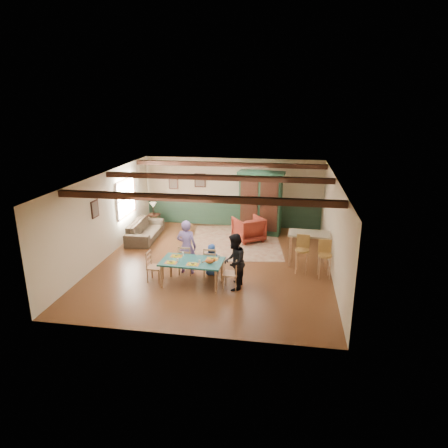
# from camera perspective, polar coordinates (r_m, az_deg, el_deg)

# --- Properties ---
(floor) EXTENTS (8.00, 8.00, 0.00)m
(floor) POSITION_cam_1_polar(r_m,az_deg,el_deg) (12.42, -1.40, -5.61)
(floor) COLOR #4D2815
(floor) RESTS_ON ground
(wall_back) EXTENTS (7.00, 0.02, 2.70)m
(wall_back) POSITION_cam_1_polar(r_m,az_deg,el_deg) (15.78, 1.24, 4.52)
(wall_back) COLOR beige
(wall_back) RESTS_ON floor
(wall_left) EXTENTS (0.02, 8.00, 2.70)m
(wall_left) POSITION_cam_1_polar(r_m,az_deg,el_deg) (13.05, -16.73, 1.06)
(wall_left) COLOR beige
(wall_left) RESTS_ON floor
(wall_right) EXTENTS (0.02, 8.00, 2.70)m
(wall_right) POSITION_cam_1_polar(r_m,az_deg,el_deg) (11.85, 15.43, -0.45)
(wall_right) COLOR beige
(wall_right) RESTS_ON floor
(ceiling) EXTENTS (7.00, 8.00, 0.02)m
(ceiling) POSITION_cam_1_polar(r_m,az_deg,el_deg) (11.64, -1.49, 6.73)
(ceiling) COLOR silver
(ceiling) RESTS_ON wall_back
(wainscot_back) EXTENTS (6.95, 0.03, 0.90)m
(wainscot_back) POSITION_cam_1_polar(r_m,az_deg,el_deg) (15.98, 1.21, 1.36)
(wainscot_back) COLOR #1D3626
(wainscot_back) RESTS_ON floor
(ceiling_beam_front) EXTENTS (6.95, 0.16, 0.16)m
(ceiling_beam_front) POSITION_cam_1_polar(r_m,az_deg,el_deg) (9.46, -4.07, 3.66)
(ceiling_beam_front) COLOR black
(ceiling_beam_front) RESTS_ON ceiling
(ceiling_beam_mid) EXTENTS (6.95, 0.16, 0.16)m
(ceiling_beam_mid) POSITION_cam_1_polar(r_m,az_deg,el_deg) (12.04, -1.14, 6.65)
(ceiling_beam_mid) COLOR black
(ceiling_beam_mid) RESTS_ON ceiling
(ceiling_beam_back) EXTENTS (6.95, 0.16, 0.16)m
(ceiling_beam_back) POSITION_cam_1_polar(r_m,az_deg,el_deg) (14.57, 0.71, 8.50)
(ceiling_beam_back) COLOR black
(ceiling_beam_back) RESTS_ON ceiling
(window_left) EXTENTS (0.06, 1.60, 1.30)m
(window_left) POSITION_cam_1_polar(r_m,az_deg,el_deg) (14.48, -13.83, 3.67)
(window_left) COLOR white
(window_left) RESTS_ON wall_left
(picture_left_wall) EXTENTS (0.04, 0.42, 0.52)m
(picture_left_wall) POSITION_cam_1_polar(r_m,az_deg,el_deg) (12.42, -17.94, 2.06)
(picture_left_wall) COLOR #7B6B5A
(picture_left_wall) RESTS_ON wall_left
(picture_back_a) EXTENTS (0.45, 0.04, 0.55)m
(picture_back_a) POSITION_cam_1_polar(r_m,az_deg,el_deg) (15.89, -3.44, 6.24)
(picture_back_a) COLOR #7B6B5A
(picture_back_a) RESTS_ON wall_back
(picture_back_b) EXTENTS (0.38, 0.04, 0.48)m
(picture_back_b) POSITION_cam_1_polar(r_m,az_deg,el_deg) (16.19, -7.26, 5.80)
(picture_back_b) COLOR #7B6B5A
(picture_back_b) RESTS_ON wall_back
(dining_table) EXTENTS (1.70, 1.00, 0.69)m
(dining_table) POSITION_cam_1_polar(r_m,az_deg,el_deg) (10.95, -4.56, -6.96)
(dining_table) COLOR #1B5856
(dining_table) RESTS_ON floor
(dining_chair_far_left) EXTENTS (0.41, 0.42, 0.88)m
(dining_chair_far_left) POSITION_cam_1_polar(r_m,az_deg,el_deg) (11.60, -5.42, -5.05)
(dining_chair_far_left) COLOR #A07250
(dining_chair_far_left) RESTS_ON floor
(dining_chair_far_right) EXTENTS (0.41, 0.42, 0.88)m
(dining_chair_far_right) POSITION_cam_1_polar(r_m,az_deg,el_deg) (11.41, -1.85, -5.36)
(dining_chair_far_right) COLOR #A07250
(dining_chair_far_right) RESTS_ON floor
(dining_chair_end_left) EXTENTS (0.42, 0.41, 0.88)m
(dining_chair_end_left) POSITION_cam_1_polar(r_m,az_deg,el_deg) (11.23, -9.83, -6.00)
(dining_chair_end_left) COLOR #A07250
(dining_chair_end_left) RESTS_ON floor
(dining_chair_end_right) EXTENTS (0.42, 0.41, 0.88)m
(dining_chair_end_right) POSITION_cam_1_polar(r_m,az_deg,el_deg) (10.68, 0.97, -7.00)
(dining_chair_end_right) COLOR #A07250
(dining_chair_end_right) RESTS_ON floor
(person_man) EXTENTS (0.60, 0.41, 1.60)m
(person_man) POSITION_cam_1_polar(r_m,az_deg,el_deg) (11.53, -5.37, -3.27)
(person_man) COLOR #765EA1
(person_man) RESTS_ON floor
(person_woman) EXTENTS (0.61, 0.77, 1.53)m
(person_woman) POSITION_cam_1_polar(r_m,az_deg,el_deg) (10.53, 1.47, -5.43)
(person_woman) COLOR black
(person_woman) RESTS_ON floor
(person_child) EXTENTS (0.47, 0.32, 0.93)m
(person_child) POSITION_cam_1_polar(r_m,az_deg,el_deg) (11.47, -1.76, -5.10)
(person_child) COLOR #254896
(person_child) RESTS_ON floor
(cat) EXTENTS (0.34, 0.14, 0.17)m
(cat) POSITION_cam_1_polar(r_m,az_deg,el_deg) (10.57, -2.09, -5.28)
(cat) COLOR #C15622
(cat) RESTS_ON dining_table
(place_setting_near_left) EXTENTS (0.38, 0.29, 0.11)m
(place_setting_near_left) POSITION_cam_1_polar(r_m,az_deg,el_deg) (10.73, -7.58, -5.23)
(place_setting_near_left) COLOR gold
(place_setting_near_left) RESTS_ON dining_table
(place_setting_near_center) EXTENTS (0.38, 0.29, 0.11)m
(place_setting_near_center) POSITION_cam_1_polar(r_m,az_deg,el_deg) (10.56, -4.48, -5.51)
(place_setting_near_center) COLOR gold
(place_setting_near_center) RESTS_ON dining_table
(place_setting_far_left) EXTENTS (0.38, 0.29, 0.11)m
(place_setting_far_left) POSITION_cam_1_polar(r_m,az_deg,el_deg) (11.14, -6.81, -4.35)
(place_setting_far_left) COLOR gold
(place_setting_far_left) RESTS_ON dining_table
(place_setting_far_right) EXTENTS (0.38, 0.29, 0.11)m
(place_setting_far_right) POSITION_cam_1_polar(r_m,az_deg,el_deg) (10.87, -1.69, -4.77)
(place_setting_far_right) COLOR gold
(place_setting_far_right) RESTS_ON dining_table
(area_rug) EXTENTS (3.55, 4.05, 0.01)m
(area_rug) POSITION_cam_1_polar(r_m,az_deg,el_deg) (14.24, 1.68, -2.55)
(area_rug) COLOR tan
(area_rug) RESTS_ON floor
(armoire) EXTENTS (1.74, 0.88, 2.36)m
(armoire) POSITION_cam_1_polar(r_m,az_deg,el_deg) (14.87, 5.24, 2.99)
(armoire) COLOR #143321
(armoire) RESTS_ON floor
(armchair) EXTENTS (1.32, 1.32, 0.88)m
(armchair) POSITION_cam_1_polar(r_m,az_deg,el_deg) (14.25, 3.53, -0.72)
(armchair) COLOR #521410
(armchair) RESTS_ON floor
(sofa) EXTENTS (1.02, 2.30, 0.66)m
(sofa) POSITION_cam_1_polar(r_m,az_deg,el_deg) (14.76, -11.21, -0.83)
(sofa) COLOR #3A3024
(sofa) RESTS_ON floor
(end_table) EXTENTS (0.47, 0.47, 0.53)m
(end_table) POSITION_cam_1_polar(r_m,az_deg,el_deg) (16.04, -9.98, 0.46)
(end_table) COLOR black
(end_table) RESTS_ON floor
(table_lamp) EXTENTS (0.27, 0.27, 0.48)m
(table_lamp) POSITION_cam_1_polar(r_m,az_deg,el_deg) (15.90, -10.07, 2.20)
(table_lamp) COLOR beige
(table_lamp) RESTS_ON end_table
(counter_table) EXTENTS (1.26, 0.78, 1.02)m
(counter_table) POSITION_cam_1_polar(r_m,az_deg,el_deg) (12.40, 11.92, -3.51)
(counter_table) COLOR #C0B695
(counter_table) RESTS_ON floor
(bar_stool_left) EXTENTS (0.44, 0.47, 1.11)m
(bar_stool_left) POSITION_cam_1_polar(r_m,az_deg,el_deg) (11.79, 11.07, -4.31)
(bar_stool_left) COLOR #A47C3F
(bar_stool_left) RESTS_ON floor
(bar_stool_right) EXTENTS (0.40, 0.44, 1.08)m
(bar_stool_right) POSITION_cam_1_polar(r_m,az_deg,el_deg) (11.61, 14.19, -4.96)
(bar_stool_right) COLOR #A47C3F
(bar_stool_right) RESTS_ON floor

